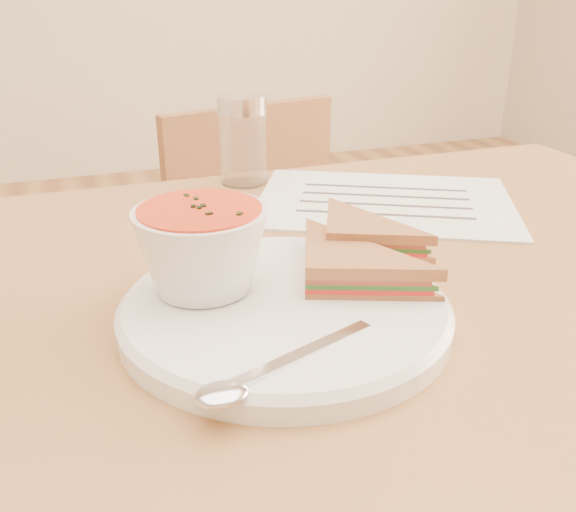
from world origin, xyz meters
name	(u,v)px	position (x,y,z in m)	size (l,w,h in m)	color
chair_far	(297,331)	(0.10, 0.46, 0.40)	(0.35, 0.35, 0.80)	brown
plate	(285,312)	(-0.11, -0.08, 0.76)	(0.28, 0.28, 0.02)	white
soup_bowl	(202,253)	(-0.17, -0.04, 0.80)	(0.11, 0.11, 0.08)	white
sandwich_half_a	(305,287)	(-0.09, -0.09, 0.78)	(0.12, 0.12, 0.04)	#AE6E3D
sandwich_half_b	(326,249)	(-0.05, -0.04, 0.79)	(0.10, 0.10, 0.03)	#AE6E3D
spoon	(285,363)	(-0.14, -0.17, 0.77)	(0.18, 0.04, 0.01)	silver
paper_menu	(385,201)	(0.11, 0.16, 0.75)	(0.32, 0.23, 0.00)	silver
condiment_shaker	(243,140)	(-0.03, 0.31, 0.81)	(0.07, 0.07, 0.12)	silver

